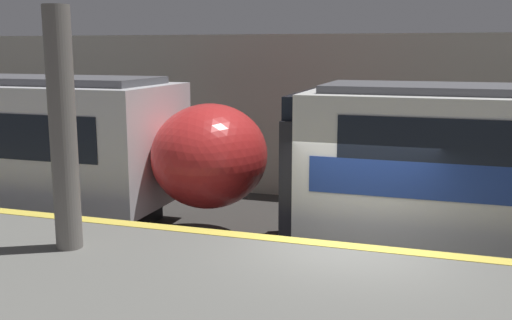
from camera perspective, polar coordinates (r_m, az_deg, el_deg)
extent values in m
plane|color=#33302D|center=(10.06, 8.99, -13.64)|extent=(120.00, 120.00, 0.00)
cube|color=#EAD14C|center=(9.53, 9.03, -8.10)|extent=(40.00, 0.30, 0.01)
cube|color=#B2AD9E|center=(16.16, 13.12, 3.70)|extent=(50.00, 0.15, 4.48)
cylinder|color=slate|center=(9.41, -17.91, 2.71)|extent=(0.40, 0.40, 3.66)
ellipsoid|color=red|center=(12.74, -4.42, 0.41)|extent=(2.42, 2.75, 2.21)
sphere|color=#F2EFCC|center=(12.49, -0.35, -1.62)|extent=(0.20, 0.20, 0.20)
cube|color=black|center=(12.13, 4.63, -0.50)|extent=(0.25, 2.93, 2.11)
cube|color=black|center=(11.97, 4.71, 4.46)|extent=(0.25, 2.63, 0.84)
sphere|color=#EA4C42|center=(11.60, 3.09, -2.85)|extent=(0.18, 0.18, 0.18)
sphere|color=#EA4C42|center=(12.88, 4.63, -1.52)|extent=(0.18, 0.18, 0.18)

